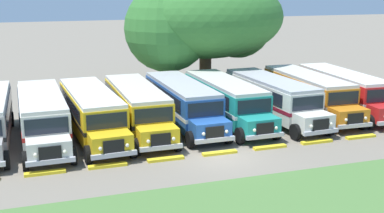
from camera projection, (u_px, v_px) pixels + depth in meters
The scene contains 17 objects.
ground_plane at pixel (223, 157), 26.72m from camera, with size 220.00×220.00×0.00m, color slate.
parked_bus_slot_1 at pixel (42, 115), 29.30m from camera, with size 2.89×10.86×2.82m.
parked_bus_slot_2 at pixel (92, 111), 30.20m from camera, with size 3.22×10.92×2.82m.
parked_bus_slot_3 at pixel (137, 106), 31.43m from camera, with size 2.70×10.84×2.82m.
parked_bus_slot_4 at pixel (183, 101), 32.72m from camera, with size 2.83×10.86×2.82m.
parked_bus_slot_5 at pixel (226, 99), 33.42m from camera, with size 2.84×10.86×2.82m.
parked_bus_slot_6 at pixel (272, 96), 34.16m from camera, with size 3.10×10.89×2.82m.
parked_bus_slot_7 at pixel (309, 92), 35.62m from camera, with size 2.95×10.87×2.82m.
parked_bus_slot_8 at pixel (344, 90), 36.38m from camera, with size 3.12×10.90×2.82m.
curb_wheelstop_1 at pixel (45, 173), 24.29m from camera, with size 2.00×0.36×0.15m, color yellow.
curb_wheelstop_2 at pixel (108, 166), 25.25m from camera, with size 2.00×0.36×0.15m, color yellow.
curb_wheelstop_3 at pixel (166, 159), 26.21m from camera, with size 2.00×0.36×0.15m, color yellow.
curb_wheelstop_4 at pixel (220, 153), 27.18m from camera, with size 2.00×0.36×0.15m, color yellow.
curb_wheelstop_5 at pixel (270, 147), 28.14m from camera, with size 2.00×0.36×0.15m, color yellow.
curb_wheelstop_6 at pixel (317, 142), 29.10m from camera, with size 2.00×0.36×0.15m, color yellow.
curb_wheelstop_7 at pixel (361, 137), 30.06m from camera, with size 2.00×0.36×0.15m, color yellow.
broad_shade_tree at pixel (201, 19), 41.73m from camera, with size 13.91×12.76×10.06m.
Camera 1 is at (-9.68, -23.40, 9.11)m, focal length 45.91 mm.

